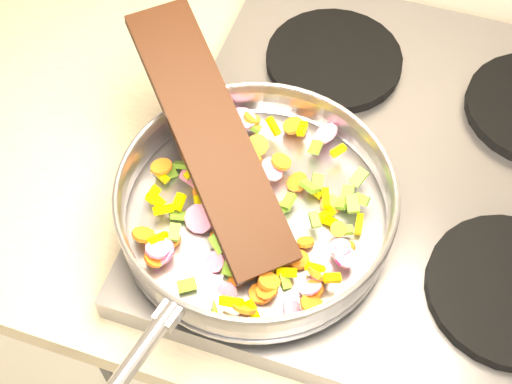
% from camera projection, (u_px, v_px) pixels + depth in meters
% --- Properties ---
extents(cooktop, '(0.60, 0.60, 0.04)m').
position_uv_depth(cooktop, '(408.00, 175.00, 0.92)').
color(cooktop, '#939399').
rests_on(cooktop, counter_top).
extents(grate_fl, '(0.19, 0.19, 0.02)m').
position_uv_depth(grate_fl, '(273.00, 222.00, 0.85)').
color(grate_fl, black).
rests_on(grate_fl, cooktop).
extents(grate_fr, '(0.19, 0.19, 0.02)m').
position_uv_depth(grate_fr, '(510.00, 290.00, 0.80)').
color(grate_fr, black).
rests_on(grate_fr, cooktop).
extents(grate_bl, '(0.19, 0.19, 0.02)m').
position_uv_depth(grate_bl, '(334.00, 60.00, 1.00)').
color(grate_bl, black).
rests_on(grate_bl, cooktop).
extents(saute_pan, '(0.36, 0.52, 0.06)m').
position_uv_depth(saute_pan, '(255.00, 203.00, 0.81)').
color(saute_pan, '#9E9EA5').
rests_on(saute_pan, grate_fl).
extents(vegetable_heap, '(0.28, 0.30, 0.04)m').
position_uv_depth(vegetable_heap, '(249.00, 211.00, 0.82)').
color(vegetable_heap, '#DDC500').
rests_on(vegetable_heap, saute_pan).
extents(wooden_spatula, '(0.28, 0.30, 0.12)m').
position_uv_depth(wooden_spatula, '(210.00, 134.00, 0.82)').
color(wooden_spatula, black).
rests_on(wooden_spatula, saute_pan).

